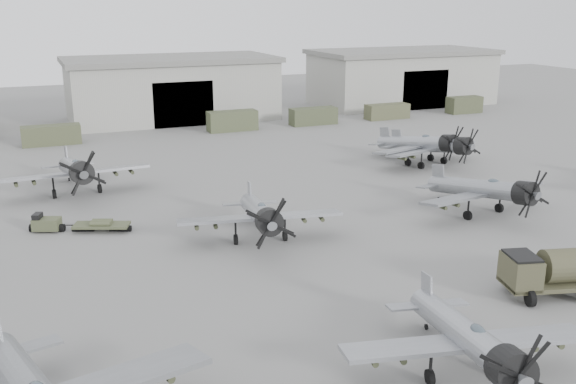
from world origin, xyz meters
name	(u,v)px	position (x,y,z in m)	size (l,w,h in m)	color
ground	(416,290)	(0.00, 0.00, 0.00)	(220.00, 220.00, 0.00)	slate
hangar_center	(172,88)	(0.00, 61.96, 4.37)	(29.00, 14.80, 8.70)	#9C9C92
hangar_right	(402,77)	(38.00, 61.96, 4.37)	(29.00, 14.80, 8.70)	#9C9C92
support_truck_2	(51,135)	(-17.05, 50.00, 1.13)	(6.57, 2.20, 2.27)	#444930
support_truck_4	(232,121)	(5.07, 50.00, 1.29)	(6.41, 2.20, 2.58)	#434A31
support_truck_5	(313,116)	(16.60, 50.00, 1.14)	(6.44, 2.20, 2.28)	#3F462E
support_truck_6	(387,111)	(28.19, 50.00, 1.06)	(6.36, 2.20, 2.12)	#494B31
support_truck_7	(464,105)	(41.59, 50.00, 1.22)	(5.31, 2.20, 2.44)	#40452D
aircraft_near_1	(471,340)	(-3.18, -8.79, 2.04)	(11.26, 10.14, 4.48)	#96999E
aircraft_mid_1	(261,214)	(-5.62, 10.57, 2.08)	(11.50, 10.35, 4.56)	#979A9F
aircraft_mid_2	(487,190)	(12.43, 9.26, 2.13)	(11.77, 10.60, 4.67)	gray
aircraft_far_0	(75,170)	(-16.23, 27.21, 2.27)	(12.50, 11.25, 5.00)	gray
aircraft_far_1	(421,143)	(17.52, 25.67, 2.11)	(11.63, 10.47, 4.63)	gray
aircraft_extra_482	(435,146)	(18.03, 24.06, 2.11)	(11.63, 10.47, 4.63)	gray
fuel_tanker	(565,269)	(7.30, -3.70, 1.57)	(7.46, 4.12, 2.74)	#41402A
tug_trailer	(68,224)	(-17.73, 18.13, 0.52)	(6.83, 3.82, 1.38)	#444930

